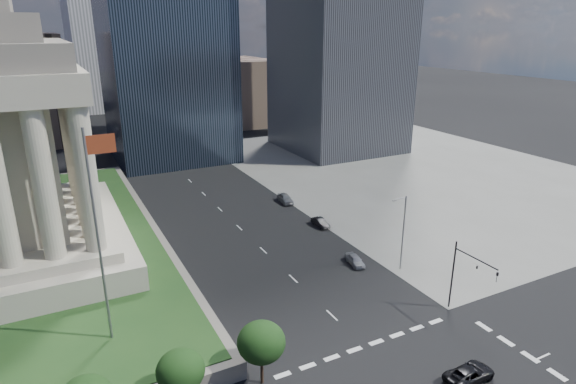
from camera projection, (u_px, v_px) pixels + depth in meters
ground at (160, 153)px, 119.36m from camera, size 500.00×500.00×0.00m
sidewalk_ne at (413, 169)px, 105.58m from camera, size 68.00×90.00×0.03m
flagpole at (99, 227)px, 41.74m from camera, size 2.52×0.24×20.00m
midrise_glass at (163, 25)px, 106.25m from camera, size 26.00×26.00×60.00m
building_filler_ne at (235, 91)px, 155.16m from camera, size 20.00×30.00×20.00m
building_filler_nw at (15, 89)px, 127.08m from camera, size 24.00×30.00×28.00m
traffic_signal_ne at (467, 272)px, 50.46m from camera, size 0.30×5.74×8.00m
street_lamp_north at (402, 229)px, 60.19m from camera, size 2.13×0.22×10.00m
pickup_truck at (469, 374)px, 42.31m from camera, size 4.98×2.45×1.36m
parked_sedan_near at (355, 260)px, 63.03m from camera, size 2.13×3.98×1.29m
parked_sedan_mid at (320, 223)px, 75.12m from camera, size 3.85×1.42×1.26m
parked_sedan_far at (285, 198)px, 85.25m from camera, size 2.38×4.75×1.55m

